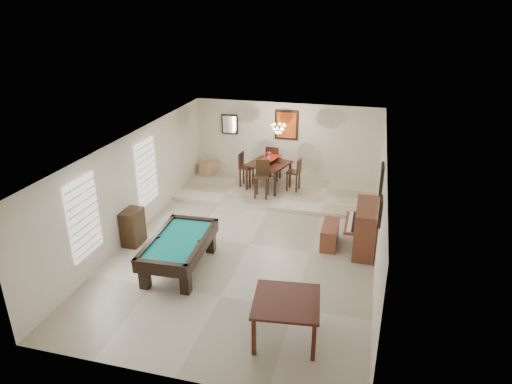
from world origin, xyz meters
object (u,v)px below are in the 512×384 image
at_px(upright_piano, 360,227).
at_px(flower_vase, 269,155).
at_px(chandelier, 278,125).
at_px(dining_chair_north, 274,163).
at_px(piano_bench, 330,235).
at_px(corner_bench, 208,168).
at_px(pool_table, 180,254).
at_px(dining_chair_east, 293,175).
at_px(apothecary_chest, 133,227).
at_px(dining_chair_west, 247,170).
at_px(square_table, 286,319).
at_px(dining_chair_south, 262,180).
at_px(dining_table, 269,173).

xyz_separation_m(upright_piano, flower_vase, (-2.92, 2.99, 0.61)).
distance_m(flower_vase, chandelier, 1.09).
height_order(upright_piano, dining_chair_north, dining_chair_north).
height_order(piano_bench, chandelier, chandelier).
relative_size(flower_vase, corner_bench, 0.51).
relative_size(pool_table, dining_chair_north, 1.86).
bearing_deg(upright_piano, chandelier, 133.18).
xyz_separation_m(dining_chair_east, chandelier, (-0.45, -0.22, 1.57)).
distance_m(apothecary_chest, dining_chair_west, 4.45).
bearing_deg(square_table, dining_chair_west, 111.34).
bearing_deg(apothecary_chest, dining_chair_south, 54.03).
bearing_deg(piano_bench, corner_bench, 141.39).
bearing_deg(chandelier, square_table, -76.54).
height_order(pool_table, flower_vase, flower_vase).
bearing_deg(flower_vase, dining_chair_north, 90.40).
bearing_deg(corner_bench, dining_chair_west, -22.55).
height_order(apothecary_chest, dining_chair_west, dining_chair_west).
xyz_separation_m(upright_piano, apothecary_chest, (-5.37, -1.12, -0.13)).
xyz_separation_m(square_table, dining_chair_west, (-2.55, 6.52, 0.26)).
xyz_separation_m(apothecary_chest, flower_vase, (2.45, 4.11, 0.74)).
bearing_deg(upright_piano, dining_chair_north, 128.08).
xyz_separation_m(dining_chair_west, dining_chair_east, (1.49, 0.01, -0.03)).
height_order(piano_bench, dining_chair_south, dining_chair_south).
bearing_deg(corner_bench, dining_chair_south, -32.39).
bearing_deg(dining_chair_south, square_table, -76.31).
height_order(dining_chair_north, dining_chair_west, dining_chair_north).
relative_size(apothecary_chest, flower_vase, 3.49).
relative_size(dining_chair_south, chandelier, 1.86).
distance_m(square_table, flower_vase, 6.84).
bearing_deg(dining_chair_north, dining_chair_east, 141.11).
bearing_deg(apothecary_chest, dining_chair_north, 63.26).
xyz_separation_m(pool_table, piano_bench, (3.12, 1.94, -0.09)).
bearing_deg(apothecary_chest, flower_vase, 59.20).
relative_size(upright_piano, apothecary_chest, 1.54).
xyz_separation_m(piano_bench, apothecary_chest, (-4.68, -1.16, 0.18)).
bearing_deg(upright_piano, corner_bench, 145.02).
relative_size(upright_piano, dining_table, 1.21).
bearing_deg(dining_chair_north, dining_chair_west, 52.03).
bearing_deg(pool_table, corner_bench, 101.38).
xyz_separation_m(apothecary_chest, dining_chair_north, (2.45, 4.85, 0.25)).
height_order(apothecary_chest, dining_table, dining_table).
bearing_deg(dining_table, apothecary_chest, -120.80).
bearing_deg(upright_piano, dining_table, 134.30).
xyz_separation_m(square_table, apothecary_chest, (-4.29, 2.42, 0.05)).
height_order(square_table, apothecary_chest, apothecary_chest).
bearing_deg(square_table, dining_table, 105.70).
bearing_deg(dining_chair_south, dining_chair_west, 127.09).
height_order(dining_table, dining_chair_east, dining_chair_east).
distance_m(pool_table, dining_chair_east, 5.16).
bearing_deg(apothecary_chest, pool_table, -26.34).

